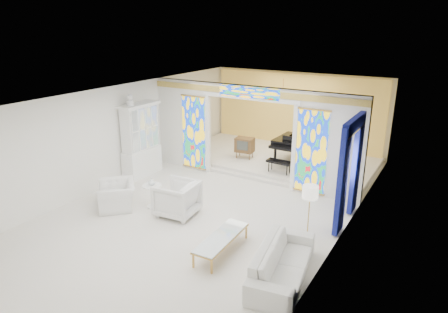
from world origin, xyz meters
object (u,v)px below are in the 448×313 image
Objects in this scene: armchair_right at (177,199)px; sofa at (283,262)px; grand_piano at (301,142)px; china_cabinet at (141,141)px; armchair_left at (117,195)px; tv_console at (245,145)px; coffee_table at (221,238)px.

sofa is at bearing 66.47° from armchair_right.
grand_piano is at bearing 8.04° from sofa.
armchair_left is at bearing -64.07° from china_cabinet.
tv_console reaches higher than sofa.
tv_console is (1.24, 5.00, 0.31)m from armchair_left.
tv_console reaches higher than armchair_left.
china_cabinet is 1.58× the size of coffee_table.
tv_console is at bearing 179.83° from armchair_right.
grand_piano is 3.42× the size of tv_console.
armchair_left is 1.08× the size of armchair_right.
china_cabinet is 5.43m from grand_piano.
sofa is at bearing 37.75° from armchair_left.
tv_console is (-0.43, 4.52, 0.20)m from armchair_right.
grand_piano reaches higher than armchair_left.
china_cabinet is 1.18× the size of sofa.
grand_piano is at bearing 94.93° from coffee_table.
armchair_left is 5.16m from tv_console.
armchair_right is at bearing 153.81° from coffee_table.
armchair_right is 0.44× the size of sofa.
tv_console is at bearing -156.87° from grand_piano.
china_cabinet reaches higher than grand_piano.
sofa is 6.67m from grand_piano.
grand_piano is at bearing 159.45° from armchair_right.
coffee_table is at bearing -73.71° from tv_console.
china_cabinet is 1.08× the size of grand_piano.
coffee_table is at bearing -29.88° from china_cabinet.
china_cabinet is 2.71× the size of armchair_right.
armchair_right is 3.59m from sofa.
china_cabinet is 3.66m from tv_console.
coffee_table is (-1.49, 0.16, 0.01)m from sofa.
armchair_left is at bearing -116.35° from grand_piano.
china_cabinet reaches higher than sofa.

